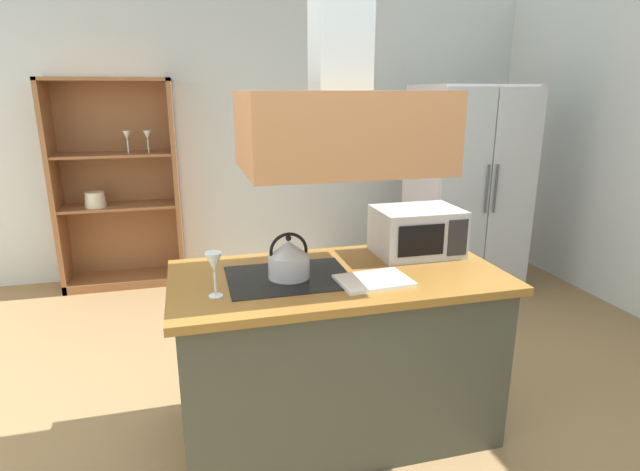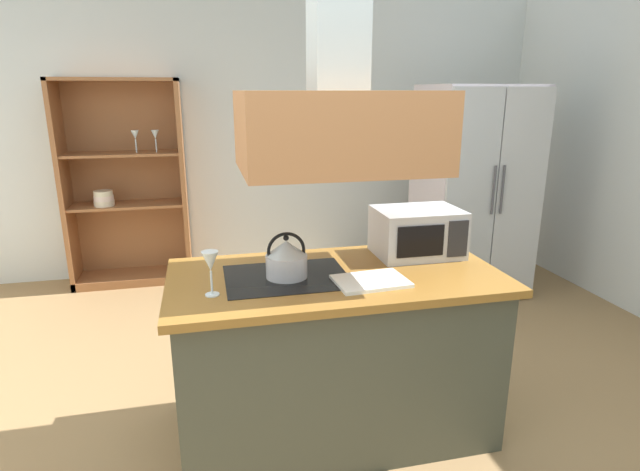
{
  "view_description": "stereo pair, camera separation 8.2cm",
  "coord_description": "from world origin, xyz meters",
  "px_view_note": "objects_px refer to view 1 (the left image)",
  "views": [
    {
      "loc": [
        -0.54,
        -2.17,
        1.79
      ],
      "look_at": [
        0.16,
        0.49,
        1.0
      ],
      "focal_mm": 28.58,
      "sensor_mm": 36.0,
      "label": 1
    },
    {
      "loc": [
        -0.46,
        -2.19,
        1.79
      ],
      "look_at": [
        0.16,
        0.49,
        1.0
      ],
      "focal_mm": 28.58,
      "sensor_mm": 36.0,
      "label": 2
    }
  ],
  "objects_px": {
    "refrigerator": "(466,191)",
    "kettle": "(289,259)",
    "cutting_board": "(374,281)",
    "microwave": "(417,231)",
    "dish_cabinet": "(119,197)",
    "wine_glass_on_counter": "(214,264)"
  },
  "relations": [
    {
      "from": "wine_glass_on_counter",
      "to": "dish_cabinet",
      "type": "bearing_deg",
      "value": 104.32
    },
    {
      "from": "refrigerator",
      "to": "dish_cabinet",
      "type": "distance_m",
      "value": 3.18
    },
    {
      "from": "kettle",
      "to": "microwave",
      "type": "bearing_deg",
      "value": 14.2
    },
    {
      "from": "refrigerator",
      "to": "kettle",
      "type": "relative_size",
      "value": 8.07
    },
    {
      "from": "wine_glass_on_counter",
      "to": "microwave",
      "type": "bearing_deg",
      "value": 16.96
    },
    {
      "from": "cutting_board",
      "to": "wine_glass_on_counter",
      "type": "height_order",
      "value": "wine_glass_on_counter"
    },
    {
      "from": "refrigerator",
      "to": "microwave",
      "type": "xyz_separation_m",
      "value": [
        -1.19,
        -1.5,
        0.11
      ]
    },
    {
      "from": "refrigerator",
      "to": "microwave",
      "type": "bearing_deg",
      "value": -128.3
    },
    {
      "from": "refrigerator",
      "to": "wine_glass_on_counter",
      "type": "bearing_deg",
      "value": -141.42
    },
    {
      "from": "microwave",
      "to": "wine_glass_on_counter",
      "type": "bearing_deg",
      "value": -163.04
    },
    {
      "from": "refrigerator",
      "to": "dish_cabinet",
      "type": "height_order",
      "value": "dish_cabinet"
    },
    {
      "from": "refrigerator",
      "to": "kettle",
      "type": "bearing_deg",
      "value": -139.01
    },
    {
      "from": "refrigerator",
      "to": "kettle",
      "type": "distance_m",
      "value": 2.59
    },
    {
      "from": "cutting_board",
      "to": "wine_glass_on_counter",
      "type": "bearing_deg",
      "value": 178.73
    },
    {
      "from": "cutting_board",
      "to": "microwave",
      "type": "bearing_deg",
      "value": 42.92
    },
    {
      "from": "wine_glass_on_counter",
      "to": "refrigerator",
      "type": "bearing_deg",
      "value": 38.58
    },
    {
      "from": "dish_cabinet",
      "to": "microwave",
      "type": "bearing_deg",
      "value": -53.05
    },
    {
      "from": "kettle",
      "to": "microwave",
      "type": "distance_m",
      "value": 0.79
    },
    {
      "from": "microwave",
      "to": "wine_glass_on_counter",
      "type": "xyz_separation_m",
      "value": [
        -1.13,
        -0.34,
        0.02
      ]
    },
    {
      "from": "refrigerator",
      "to": "kettle",
      "type": "xyz_separation_m",
      "value": [
        -1.95,
        -1.7,
        0.08
      ]
    },
    {
      "from": "refrigerator",
      "to": "cutting_board",
      "type": "xyz_separation_m",
      "value": [
        -1.58,
        -1.86,
        -0.01
      ]
    },
    {
      "from": "refrigerator",
      "to": "dish_cabinet",
      "type": "xyz_separation_m",
      "value": [
        -3.03,
        0.95,
        -0.08
      ]
    }
  ]
}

